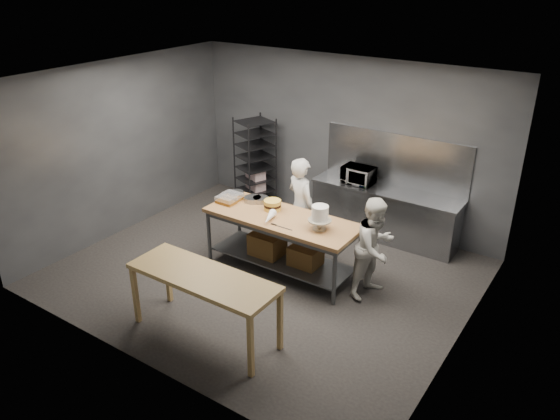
% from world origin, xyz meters
% --- Properties ---
extents(ground, '(6.00, 6.00, 0.00)m').
position_xyz_m(ground, '(0.00, 0.00, 0.00)').
color(ground, black).
rests_on(ground, ground).
extents(back_wall, '(6.00, 0.04, 3.00)m').
position_xyz_m(back_wall, '(0.00, 2.50, 1.50)').
color(back_wall, '#4C4F54').
rests_on(back_wall, ground).
extents(work_table, '(2.40, 0.90, 0.92)m').
position_xyz_m(work_table, '(0.17, 0.26, 0.57)').
color(work_table, olive).
rests_on(work_table, ground).
extents(near_counter, '(2.00, 0.70, 0.90)m').
position_xyz_m(near_counter, '(0.26, -1.65, 0.81)').
color(near_counter, olive).
rests_on(near_counter, ground).
extents(back_counter, '(2.60, 0.60, 0.90)m').
position_xyz_m(back_counter, '(1.00, 2.18, 0.45)').
color(back_counter, slate).
rests_on(back_counter, ground).
extents(splashback_panel, '(2.60, 0.02, 0.90)m').
position_xyz_m(splashback_panel, '(1.00, 2.48, 1.35)').
color(splashback_panel, slate).
rests_on(splashback_panel, back_counter).
extents(speed_rack, '(0.80, 0.83, 1.75)m').
position_xyz_m(speed_rack, '(-1.70, 2.10, 0.86)').
color(speed_rack, black).
rests_on(speed_rack, ground).
extents(chef_behind, '(0.70, 0.59, 1.65)m').
position_xyz_m(chef_behind, '(0.09, 0.92, 0.83)').
color(chef_behind, silver).
rests_on(chef_behind, ground).
extents(chef_right, '(0.73, 0.85, 1.50)m').
position_xyz_m(chef_right, '(1.62, 0.45, 0.75)').
color(chef_right, silver).
rests_on(chef_right, ground).
extents(microwave, '(0.54, 0.37, 0.30)m').
position_xyz_m(microwave, '(0.47, 2.18, 1.05)').
color(microwave, black).
rests_on(microwave, back_counter).
extents(frosted_cake_stand, '(0.34, 0.34, 0.37)m').
position_xyz_m(frosted_cake_stand, '(0.84, 0.21, 1.15)').
color(frosted_cake_stand, '#A79C85').
rests_on(frosted_cake_stand, work_table).
extents(layer_cake, '(0.27, 0.27, 0.16)m').
position_xyz_m(layer_cake, '(-0.10, 0.39, 1.00)').
color(layer_cake, gold).
rests_on(layer_cake, work_table).
extents(cake_pans, '(0.73, 0.33, 0.07)m').
position_xyz_m(cake_pans, '(-0.63, 0.51, 0.96)').
color(cake_pans, gray).
rests_on(cake_pans, work_table).
extents(piping_bag, '(0.23, 0.40, 0.12)m').
position_xyz_m(piping_bag, '(0.09, 0.02, 0.98)').
color(piping_bag, white).
rests_on(piping_bag, work_table).
extents(offset_spatula, '(0.36, 0.02, 0.02)m').
position_xyz_m(offset_spatula, '(0.30, -0.04, 0.93)').
color(offset_spatula, slate).
rests_on(offset_spatula, work_table).
extents(pastry_clamshells, '(0.33, 0.39, 0.11)m').
position_xyz_m(pastry_clamshells, '(-0.86, 0.27, 0.98)').
color(pastry_clamshells, '#9C671F').
rests_on(pastry_clamshells, work_table).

